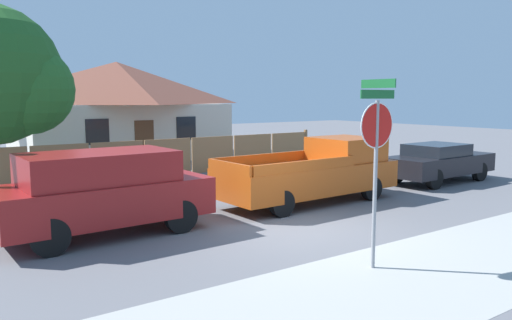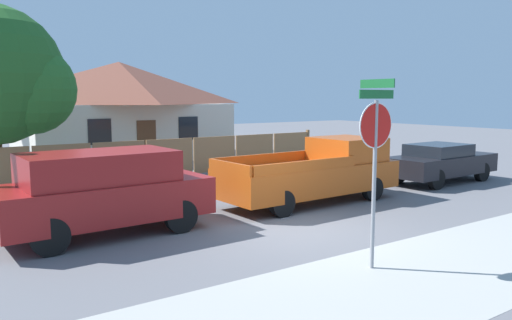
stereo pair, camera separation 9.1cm
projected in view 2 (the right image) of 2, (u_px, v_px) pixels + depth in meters
The scene contains 8 objects.
ground_plane at pixel (295, 229), 11.53m from camera, with size 80.00×80.00×0.00m, color slate.
sidewalk_strip at pixel (427, 274), 8.59m from camera, with size 36.00×3.20×0.01m.
wooden_fence at pixel (170, 157), 19.25m from camera, with size 14.05×0.12×1.54m.
house at pixel (120, 108), 25.12m from camera, with size 10.13×7.16×4.79m.
red_suv at pixel (104, 190), 10.94m from camera, with size 4.59×2.06×1.85m.
orange_pickup at pixel (316, 172), 14.46m from camera, with size 5.62×2.15×1.82m.
parked_sedan at pixel (440, 162), 17.79m from camera, with size 4.57×1.89×1.38m.
stop_sign at pixel (375, 142), 8.61m from camera, with size 0.83×0.75×3.33m.
Camera 2 is at (-7.14, -8.73, 3.02)m, focal length 35.00 mm.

